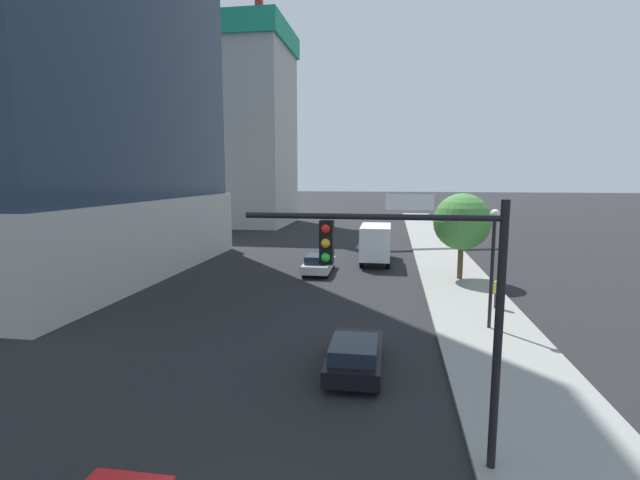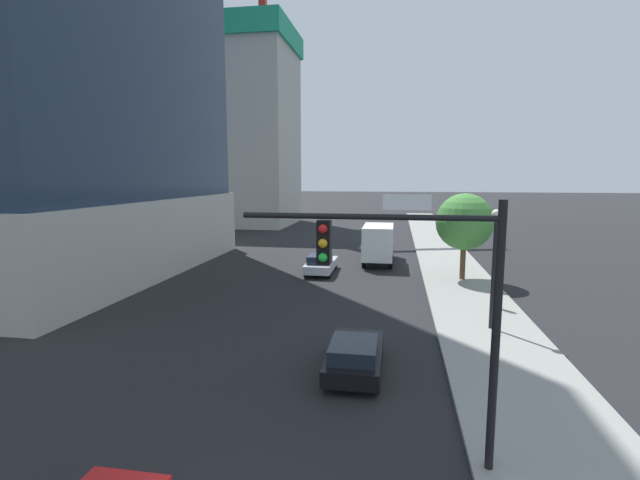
# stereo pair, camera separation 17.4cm
# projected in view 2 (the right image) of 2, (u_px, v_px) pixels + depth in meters

# --- Properties ---
(sidewalk) EXTENTS (4.70, 120.00, 0.15)m
(sidewalk) POSITION_uv_depth(u_px,v_px,m) (469.00, 299.00, 26.33)
(sidewalk) COLOR gray
(sidewalk) RESTS_ON ground
(construction_building) EXTENTS (24.18, 14.92, 37.95)m
(construction_building) POSITION_uv_depth(u_px,v_px,m) (247.00, 118.00, 65.53)
(construction_building) COLOR #B2AFA8
(construction_building) RESTS_ON ground
(traffic_light_pole) EXTENTS (6.12, 0.48, 6.57)m
(traffic_light_pole) POSITION_uv_depth(u_px,v_px,m) (416.00, 281.00, 10.65)
(traffic_light_pole) COLOR black
(traffic_light_pole) RESTS_ON sidewalk
(street_lamp) EXTENTS (0.44, 0.44, 5.51)m
(street_lamp) POSITION_uv_depth(u_px,v_px,m) (494.00, 251.00, 20.55)
(street_lamp) COLOR black
(street_lamp) RESTS_ON sidewalk
(street_tree) EXTENTS (3.82, 3.82, 5.83)m
(street_tree) POSITION_uv_depth(u_px,v_px,m) (465.00, 222.00, 30.53)
(street_tree) COLOR brown
(street_tree) RESTS_ON sidewalk
(car_silver) EXTENTS (1.90, 4.73, 1.45)m
(car_silver) POSITION_uv_depth(u_px,v_px,m) (321.00, 264.00, 33.45)
(car_silver) COLOR #B7B7BC
(car_silver) RESTS_ON ground
(car_black) EXTENTS (1.93, 4.42, 1.38)m
(car_black) POSITION_uv_depth(u_px,v_px,m) (355.00, 355.00, 16.50)
(car_black) COLOR black
(car_black) RESTS_ON ground
(box_truck) EXTENTS (2.35, 6.93, 3.21)m
(box_truck) POSITION_uv_depth(u_px,v_px,m) (379.00, 241.00, 37.27)
(box_truck) COLOR #1E4799
(box_truck) RESTS_ON ground
(pedestrian_yellow_shirt) EXTENTS (0.34, 0.34, 1.67)m
(pedestrian_yellow_shirt) POSITION_uv_depth(u_px,v_px,m) (499.00, 293.00, 24.04)
(pedestrian_yellow_shirt) COLOR #38334C
(pedestrian_yellow_shirt) RESTS_ON sidewalk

